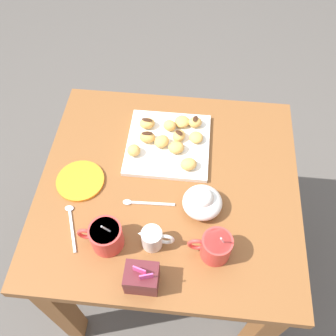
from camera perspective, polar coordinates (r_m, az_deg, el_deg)
ground_plane at (r=1.86m, az=0.07°, el=-14.09°), size 8.00×8.00×0.00m
dining_table at (r=1.35m, az=0.10°, el=-5.62°), size 0.84×0.80×0.71m
pastry_plate_square at (r=1.30m, az=0.02°, el=3.64°), size 0.28×0.28×0.02m
coffee_mug_red_left at (r=1.08m, az=7.22°, el=-11.73°), size 0.12×0.09×0.13m
coffee_mug_red_right at (r=1.10m, az=-9.47°, el=-10.15°), size 0.13×0.10×0.13m
cream_pitcher_white at (r=1.09m, az=-2.36°, el=-10.60°), size 0.10×0.06×0.07m
sugar_caddy at (r=1.05m, az=-4.00°, el=-16.32°), size 0.09×0.07×0.11m
ice_cream_bowl at (r=1.15m, az=5.26°, el=-5.09°), size 0.12×0.12×0.09m
saucer_orange_left at (r=1.25m, az=-13.19°, el=-1.89°), size 0.16×0.16×0.01m
loose_spoon_near_saucer at (r=1.19m, az=-14.52°, el=-7.92°), size 0.07×0.15×0.01m
loose_spoon_by_plate at (r=1.18m, az=-3.89°, el=-5.33°), size 0.16×0.02×0.01m
beignet_0 at (r=1.28m, az=-0.97°, el=4.06°), size 0.07×0.07×0.03m
beignet_1 at (r=1.26m, az=-5.23°, el=2.69°), size 0.05×0.05×0.04m
beignet_2 at (r=1.34m, az=4.13°, el=6.96°), size 0.05×0.05×0.03m
chocolate_drizzle_2 at (r=1.32m, az=4.18°, el=7.49°), size 0.02×0.03×0.00m
beignet_3 at (r=1.22m, az=3.13°, el=0.59°), size 0.06×0.06×0.04m
beignet_4 at (r=1.32m, az=0.26°, el=6.49°), size 0.06×0.05×0.04m
beignet_5 at (r=1.34m, az=2.16°, el=7.06°), size 0.06×0.06×0.03m
beignet_6 at (r=1.30m, az=4.30°, el=4.67°), size 0.07×0.07×0.03m
beignet_7 at (r=1.26m, az=1.27°, el=3.14°), size 0.07×0.06×0.03m
beignet_8 at (r=1.29m, az=-3.17°, el=4.71°), size 0.05×0.04×0.04m
chocolate_drizzle_8 at (r=1.27m, az=-3.21°, el=5.30°), size 0.04×0.02×0.00m
beignet_9 at (r=1.33m, az=-3.19°, el=6.80°), size 0.06×0.05×0.03m
chocolate_drizzle_9 at (r=1.32m, az=-3.22°, el=7.33°), size 0.04×0.02×0.00m
beignet_10 at (r=1.30m, az=1.67°, el=4.92°), size 0.06×0.06×0.03m
chocolate_drizzle_10 at (r=1.29m, az=1.69°, el=5.40°), size 0.03×0.03×0.00m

